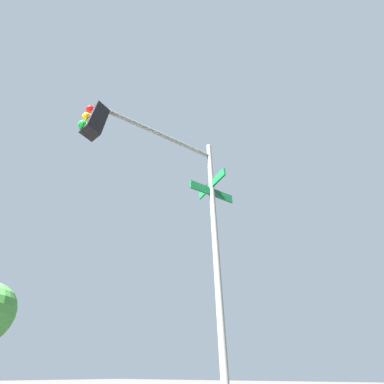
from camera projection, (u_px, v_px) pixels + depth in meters
The scene contains 1 object.
traffic_signal_near at pixel (160, 177), 4.52m from camera, with size 1.66×3.21×5.70m.
Camera 1 is at (-8.74, -3.93, 1.00)m, focal length 21.55 mm.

